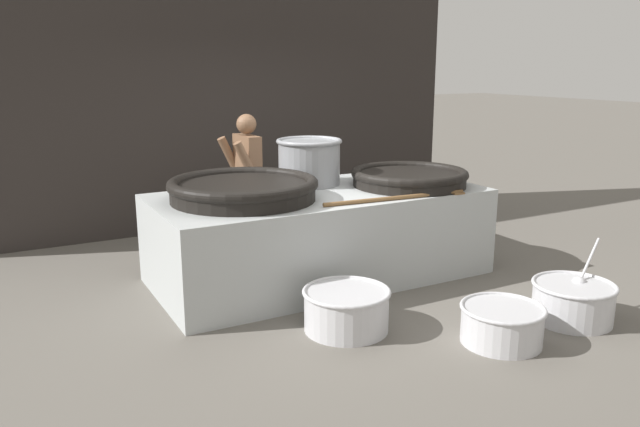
# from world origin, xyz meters

# --- Properties ---
(ground_plane) EXTENTS (60.00, 60.00, 0.00)m
(ground_plane) POSITION_xyz_m (0.00, 0.00, 0.00)
(ground_plane) COLOR #666059
(back_wall) EXTENTS (6.75, 0.24, 3.90)m
(back_wall) POSITION_xyz_m (0.00, 2.56, 1.95)
(back_wall) COLOR #2D2826
(back_wall) RESTS_ON ground_plane
(hearth_platform) EXTENTS (3.33, 1.55, 0.89)m
(hearth_platform) POSITION_xyz_m (0.00, 0.00, 0.45)
(hearth_platform) COLOR #B2B7B7
(hearth_platform) RESTS_ON ground_plane
(giant_wok_near) EXTENTS (1.42, 1.42, 0.21)m
(giant_wok_near) POSITION_xyz_m (-0.82, 0.02, 1.00)
(giant_wok_near) COLOR black
(giant_wok_near) RESTS_ON hearth_platform
(giant_wok_far) EXTENTS (1.23, 1.23, 0.18)m
(giant_wok_far) POSITION_xyz_m (0.99, -0.16, 0.99)
(giant_wok_far) COLOR black
(giant_wok_far) RESTS_ON hearth_platform
(stock_pot) EXTENTS (0.70, 0.70, 0.49)m
(stock_pot) POSITION_xyz_m (0.10, 0.42, 1.15)
(stock_pot) COLOR gray
(stock_pot) RESTS_ON hearth_platform
(stirring_paddle) EXTENTS (1.52, 0.19, 0.04)m
(stirring_paddle) POSITION_xyz_m (0.52, -0.68, 0.91)
(stirring_paddle) COLOR brown
(stirring_paddle) RESTS_ON hearth_platform
(cook) EXTENTS (0.37, 0.58, 1.61)m
(cook) POSITION_xyz_m (-0.34, 1.09, 0.87)
(cook) COLOR brown
(cook) RESTS_ON ground_plane
(prep_bowl_vegetables) EXTENTS (0.88, 0.70, 0.62)m
(prep_bowl_vegetables) POSITION_xyz_m (1.35, -2.04, 0.19)
(prep_bowl_vegetables) COLOR silver
(prep_bowl_vegetables) RESTS_ON ground_plane
(prep_bowl_meat) EXTENTS (0.73, 0.73, 0.35)m
(prep_bowl_meat) POSITION_xyz_m (-0.45, -1.28, 0.19)
(prep_bowl_meat) COLOR silver
(prep_bowl_meat) RESTS_ON ground_plane
(prep_bowl_extra) EXTENTS (0.67, 0.67, 0.31)m
(prep_bowl_extra) POSITION_xyz_m (0.50, -2.08, 0.17)
(prep_bowl_extra) COLOR silver
(prep_bowl_extra) RESTS_ON ground_plane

